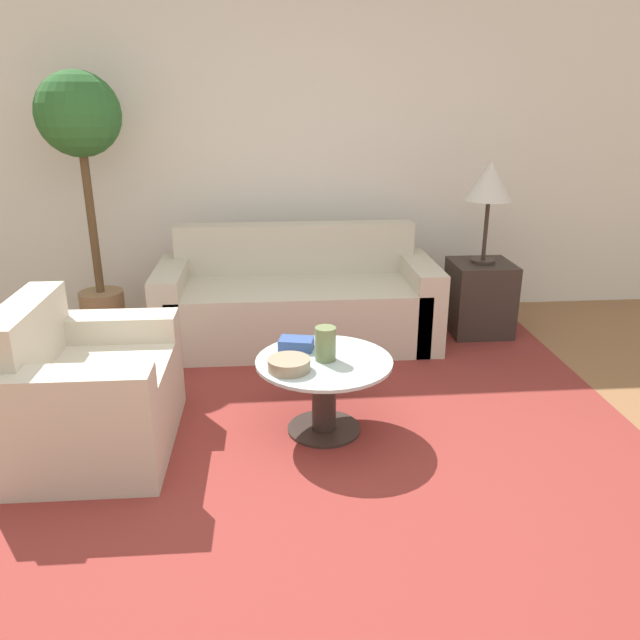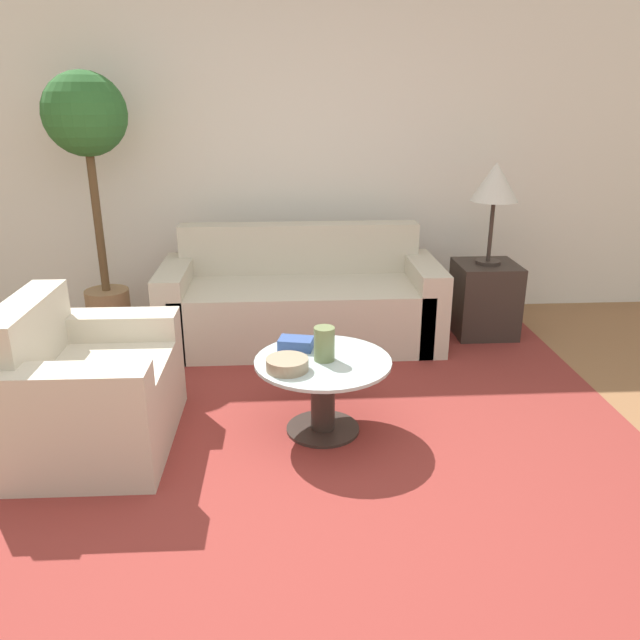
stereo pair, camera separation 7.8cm
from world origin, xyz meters
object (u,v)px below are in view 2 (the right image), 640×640
coffee_table (323,385)px  book_stack (296,344)px  potted_plant (89,149)px  sofa_main (301,303)px  bowl (287,364)px  table_lamp (495,184)px  armchair (83,395)px  vase (324,344)px

coffee_table → book_stack: 0.28m
coffee_table → potted_plant: (-1.53, 1.61, 1.09)m
sofa_main → bowl: (-0.12, -1.49, 0.17)m
sofa_main → table_lamp: 1.62m
sofa_main → table_lamp: (1.38, 0.02, 0.85)m
potted_plant → bowl: 2.37m
armchair → vase: 1.26m
sofa_main → coffee_table: 1.38m
armchair → coffee_table: (1.23, 0.05, -0.01)m
coffee_table → potted_plant: potted_plant is taller
coffee_table → vase: (0.01, 0.00, 0.24)m
armchair → bowl: (1.04, -0.06, 0.17)m
sofa_main → coffee_table: bearing=-87.1°
sofa_main → book_stack: 1.23m
armchair → vase: armchair is taller
sofa_main → book_stack: sofa_main is taller
armchair → book_stack: bearing=-78.3°
table_lamp → potted_plant: 2.86m
armchair → vase: size_ratio=5.35×
table_lamp → bowl: size_ratio=3.42×
potted_plant → armchair: bearing=-79.6°
coffee_table → vase: vase is taller
sofa_main → armchair: 1.84m
armchair → book_stack: size_ratio=4.72×
bowl → table_lamp: bearing=45.2°
coffee_table → vase: bearing=10.5°
table_lamp → potted_plant: bearing=175.7°
vase → book_stack: size_ratio=0.88×
sofa_main → vase: (0.08, -1.37, 0.23)m
sofa_main → bowl: size_ratio=9.25×
coffee_table → book_stack: (-0.14, 0.16, 0.18)m
coffee_table → table_lamp: bearing=46.8°
armchair → vase: (1.24, 0.06, 0.23)m
sofa_main → bowl: 1.51m
armchair → potted_plant: potted_plant is taller
armchair → coffee_table: armchair is taller
bowl → book_stack: size_ratio=1.05×
potted_plant → book_stack: 2.21m
vase → armchair: bearing=-177.5°
coffee_table → potted_plant: 2.48m
armchair → table_lamp: table_lamp is taller
potted_plant → vase: (1.54, -1.61, -0.85)m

